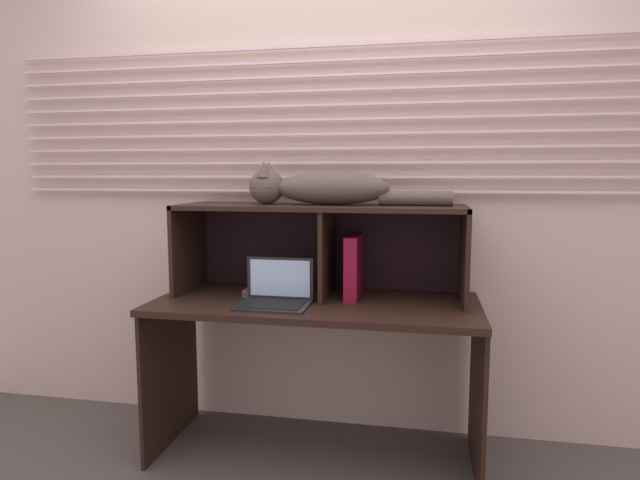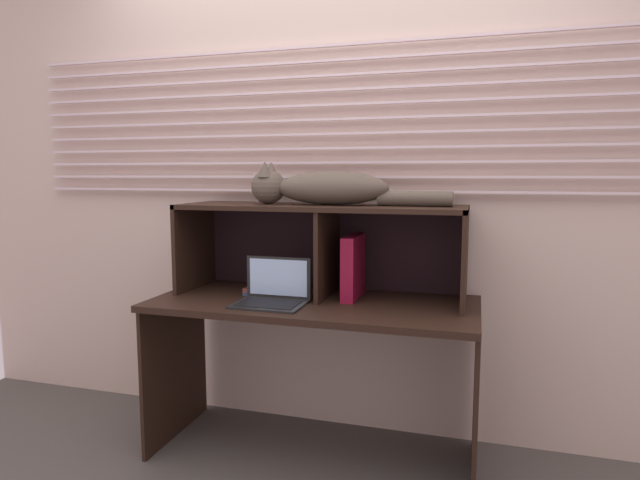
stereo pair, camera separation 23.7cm
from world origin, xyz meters
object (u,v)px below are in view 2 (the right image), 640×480
(cat, at_px, (322,188))
(laptop, at_px, (272,295))
(binder_upright, at_px, (353,267))
(book_stack, at_px, (270,289))

(cat, height_order, laptop, cat)
(laptop, relative_size, binder_upright, 1.05)
(cat, relative_size, book_stack, 4.18)
(binder_upright, bearing_deg, book_stack, -179.60)
(book_stack, bearing_deg, laptop, -66.05)
(cat, height_order, book_stack, cat)
(binder_upright, height_order, book_stack, binder_upright)
(laptop, xyz_separation_m, book_stack, (-0.09, 0.21, -0.02))
(binder_upright, bearing_deg, laptop, -146.09)
(laptop, bearing_deg, binder_upright, 33.91)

